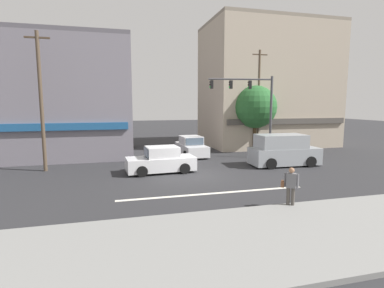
% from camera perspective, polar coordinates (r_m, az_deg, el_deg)
% --- Properties ---
extents(ground_plane, '(120.00, 120.00, 0.00)m').
position_cam_1_polar(ground_plane, '(17.40, 0.55, -6.12)').
color(ground_plane, '#2B2B2D').
extents(lane_marking_stripe, '(9.00, 0.24, 0.01)m').
position_cam_1_polar(lane_marking_stripe, '(14.16, 4.29, -9.34)').
color(lane_marking_stripe, silver).
rests_on(lane_marking_stripe, ground).
extents(sidewalk_curb, '(40.00, 5.00, 0.16)m').
position_cam_1_polar(sidewalk_curb, '(9.84, 14.15, -16.92)').
color(sidewalk_curb, gray).
rests_on(sidewalk_curb, ground).
extents(building_left_block, '(13.84, 9.29, 9.23)m').
position_cam_1_polar(building_left_block, '(27.05, -26.85, 7.83)').
color(building_left_block, slate).
rests_on(building_left_block, ground).
extents(building_right_corner, '(12.27, 8.26, 11.96)m').
position_cam_1_polar(building_right_corner, '(31.76, 14.06, 10.72)').
color(building_right_corner, tan).
rests_on(building_right_corner, ground).
extents(street_tree, '(3.68, 3.68, 5.73)m').
position_cam_1_polar(street_tree, '(26.61, 11.96, 6.89)').
color(street_tree, '#4C3823').
rests_on(street_tree, ground).
extents(utility_pole_near_left, '(1.40, 0.22, 8.40)m').
position_cam_1_polar(utility_pole_near_left, '(20.37, -26.80, 7.44)').
color(utility_pole_near_left, brown).
rests_on(utility_pole_near_left, ground).
extents(utility_pole_far_right, '(1.40, 0.22, 8.70)m').
position_cam_1_polar(utility_pole_far_right, '(26.85, 12.52, 8.23)').
color(utility_pole_far_right, brown).
rests_on(utility_pole_far_right, ground).
extents(traffic_light_mast, '(4.85, 0.90, 6.20)m').
position_cam_1_polar(traffic_light_mast, '(23.12, 11.81, 7.88)').
color(traffic_light_mast, '#47474C').
rests_on(traffic_light_mast, ground).
extents(sedan_waiting_far, '(2.02, 4.17, 1.58)m').
position_cam_1_polar(sedan_waiting_far, '(24.00, -0.14, -0.57)').
color(sedan_waiting_far, silver).
rests_on(sedan_waiting_far, ground).
extents(van_approaching_near, '(4.66, 2.17, 2.11)m').
position_cam_1_polar(van_approaching_near, '(21.07, 16.98, -1.25)').
color(van_approaching_near, '#999EA3').
rests_on(van_approaching_near, ground).
extents(sedan_crossing_center, '(4.20, 2.08, 1.58)m').
position_cam_1_polar(sedan_crossing_center, '(18.29, -5.92, -3.20)').
color(sedan_crossing_center, silver).
rests_on(sedan_crossing_center, ground).
extents(pedestrian_foreground_with_bag, '(0.61, 0.56, 1.67)m').
position_cam_1_polar(pedestrian_foreground_with_bag, '(12.51, 18.23, -7.49)').
color(pedestrian_foreground_with_bag, '#4C4742').
rests_on(pedestrian_foreground_with_bag, ground).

